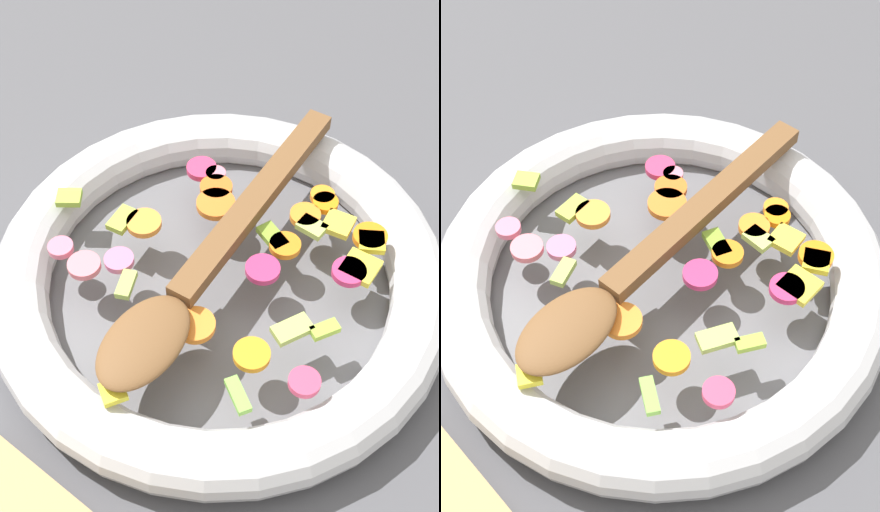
# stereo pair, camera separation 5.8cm
# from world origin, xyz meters

# --- Properties ---
(ground_plane) EXTENTS (4.00, 4.00, 0.00)m
(ground_plane) POSITION_xyz_m (0.00, 0.00, 0.00)
(ground_plane) COLOR #4C4C51
(skillet) EXTENTS (0.39, 0.39, 0.05)m
(skillet) POSITION_xyz_m (0.00, 0.00, 0.02)
(skillet) COLOR slate
(skillet) RESTS_ON ground_plane
(chopped_vegetables) EXTENTS (0.28, 0.29, 0.01)m
(chopped_vegetables) POSITION_xyz_m (-0.01, 0.01, 0.05)
(chopped_vegetables) COLOR orange
(chopped_vegetables) RESTS_ON skillet
(wooden_spoon) EXTENTS (0.33, 0.07, 0.01)m
(wooden_spoon) POSITION_xyz_m (0.02, 0.00, 0.06)
(wooden_spoon) COLOR brown
(wooden_spoon) RESTS_ON chopped_vegetables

